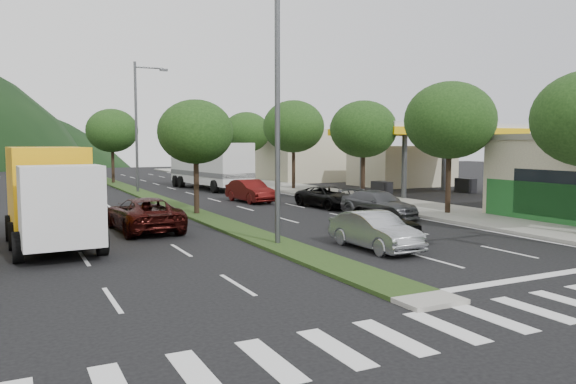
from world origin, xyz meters
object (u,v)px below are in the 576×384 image
car_queue_d (328,197)px  car_queue_c (250,191)px  tree_r_e (247,132)px  sedan_silver (375,231)px  streetlight_mid (139,120)px  car_queue_a (380,220)px  tree_r_d (294,127)px  box_truck (50,199)px  suv_maroon (144,214)px  motorhome (210,165)px  tree_med_far (112,131)px  streetlight_near (282,96)px  tree_med_near (196,132)px  car_queue_b (379,204)px  tree_r_c (363,129)px  tree_r_b (450,120)px

car_queue_d → car_queue_c: bearing=112.9°
tree_r_e → sedan_silver: tree_r_e is taller
streetlight_mid → car_queue_a: streetlight_mid is taller
tree_r_d → car_queue_d: bearing=-107.8°
tree_r_d → box_truck: (-19.58, -18.14, -3.43)m
suv_maroon → car_queue_a: bearing=142.7°
motorhome → box_truck: bearing=-129.0°
tree_r_e → tree_med_far: (-12.00, 4.00, 0.11)m
streetlight_near → car_queue_c: size_ratio=2.26×
tree_r_e → streetlight_near: size_ratio=0.67×
tree_med_near → tree_med_far: bearing=90.0°
sedan_silver → suv_maroon: 10.37m
car_queue_d → motorhome: motorhome is taller
tree_r_d → tree_r_e: bearing=90.0°
suv_maroon → car_queue_b: (11.87, -0.90, -0.06)m
car_queue_b → car_queue_c: 10.44m
tree_r_c → car_queue_c: size_ratio=1.47×
tree_r_e → tree_r_c: bearing=-90.0°
car_queue_a → suv_maroon: bearing=144.9°
tree_r_d → sedan_silver: (-9.15, -24.22, -4.50)m
car_queue_b → car_queue_c: bearing=100.0°
car_queue_a → car_queue_d: (3.50, 10.00, -0.06)m
sedan_silver → car_queue_c: bearing=81.3°
streetlight_near → car_queue_c: (4.96, 14.91, -4.85)m
tree_med_far → car_queue_d: tree_med_far is taller
car_queue_b → motorhome: 21.25m
tree_med_near → car_queue_b: size_ratio=1.27×
tree_med_near → motorhome: size_ratio=0.58×
car_queue_a → car_queue_d: size_ratio=0.89×
tree_r_d → car_queue_b: tree_r_d is taller
streetlight_mid → car_queue_c: streetlight_mid is taller
tree_r_b → motorhome: bearing=104.7°
streetlight_near → box_truck: (-7.79, 3.86, -3.84)m
tree_r_e → streetlight_near: bearing=-110.2°
streetlight_near → suv_maroon: size_ratio=1.87×
sedan_silver → box_truck: box_truck is taller
tree_r_b → suv_maroon: tree_r_b is taller
tree_med_near → tree_r_e: bearing=61.4°
car_queue_c → box_truck: bearing=-144.6°
car_queue_b → streetlight_mid: bearing=104.9°
tree_med_far → streetlight_mid: (0.21, -11.00, 0.58)m
tree_med_near → suv_maroon: 6.70m
tree_r_e → tree_r_b: bearing=-90.0°
car_queue_a → tree_r_e: bearing=77.3°
tree_r_d → tree_r_c: bearing=-90.0°
car_queue_b → motorhome: motorhome is taller
tree_r_c → sedan_silver: (-9.15, -14.22, -4.07)m
car_queue_b → car_queue_c: (-2.99, 10.00, 0.04)m
car_queue_a → car_queue_b: size_ratio=0.86×
tree_med_far → car_queue_c: 22.13m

